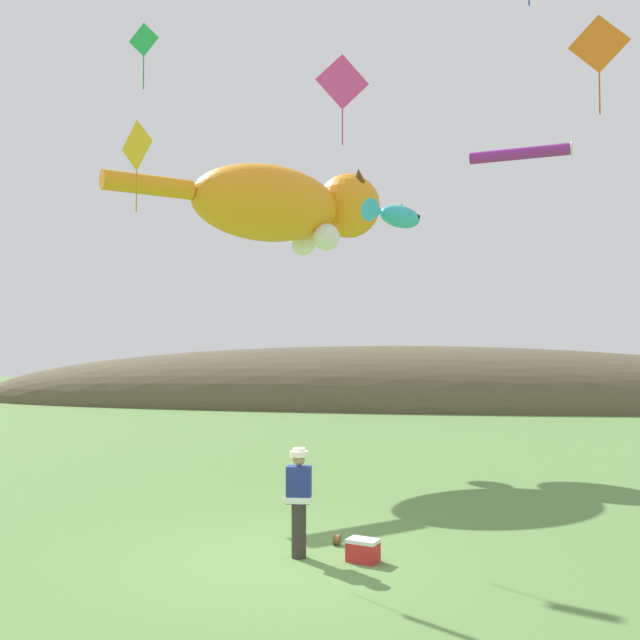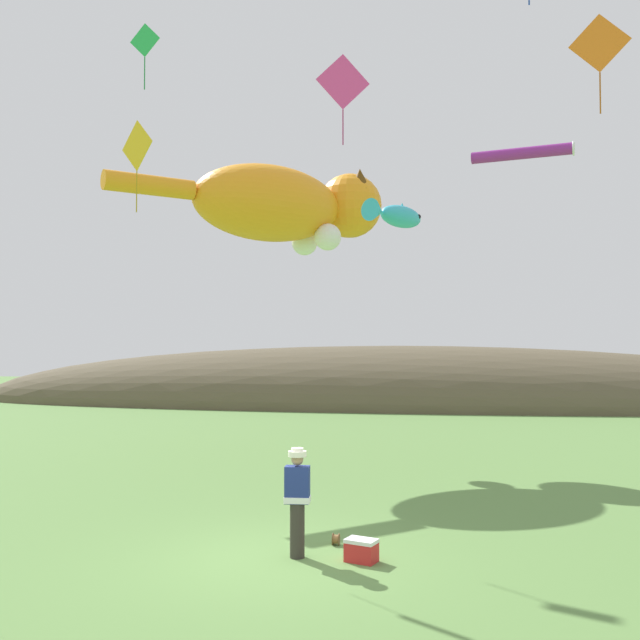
% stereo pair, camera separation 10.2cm
% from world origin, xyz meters
% --- Properties ---
extents(ground_plane, '(120.00, 120.00, 0.00)m').
position_xyz_m(ground_plane, '(0.00, 0.00, 0.00)').
color(ground_plane, '#5B8442').
extents(distant_hill_ridge, '(52.09, 10.82, 6.83)m').
position_xyz_m(distant_hill_ridge, '(0.00, 29.96, 0.00)').
color(distant_hill_ridge, brown).
rests_on(distant_hill_ridge, ground).
extents(festival_attendant, '(0.44, 0.30, 1.77)m').
position_xyz_m(festival_attendant, '(0.28, 0.15, 0.95)').
color(festival_attendant, '#332D28').
rests_on(festival_attendant, ground).
extents(kite_spool, '(0.12, 0.20, 0.20)m').
position_xyz_m(kite_spool, '(0.79, 0.97, 0.10)').
color(kite_spool, olive).
rests_on(kite_spool, ground).
extents(picnic_cooler, '(0.57, 0.47, 0.36)m').
position_xyz_m(picnic_cooler, '(1.33, 0.10, 0.18)').
color(picnic_cooler, red).
rests_on(picnic_cooler, ground).
extents(kite_giant_cat, '(7.31, 6.65, 2.78)m').
position_xyz_m(kite_giant_cat, '(-2.14, 10.38, 7.83)').
color(kite_giant_cat, orange).
extents(kite_fish_windsock, '(1.55, 2.04, 0.63)m').
position_xyz_m(kite_fish_windsock, '(1.52, 6.24, 6.67)').
color(kite_fish_windsock, '#33B2CC').
extents(kite_tube_streamer, '(3.06, 1.07, 0.44)m').
position_xyz_m(kite_tube_streamer, '(5.11, 10.93, 9.31)').
color(kite_tube_streamer, '#8C268C').
extents(kite_diamond_green, '(0.93, 0.17, 1.84)m').
position_xyz_m(kite_diamond_green, '(-5.31, 6.72, 11.74)').
color(kite_diamond_green, green).
extents(kite_diamond_gold, '(0.96, 0.60, 2.01)m').
position_xyz_m(kite_diamond_gold, '(-3.87, 3.07, 7.76)').
color(kite_diamond_gold, yellow).
extents(kite_diamond_orange, '(1.25, 0.30, 2.18)m').
position_xyz_m(kite_diamond_orange, '(6.01, 4.54, 9.94)').
color(kite_diamond_orange, orange).
extents(kite_diamond_pink, '(1.29, 0.58, 2.30)m').
position_xyz_m(kite_diamond_pink, '(0.22, 6.13, 10.04)').
color(kite_diamond_pink, '#E53F8C').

